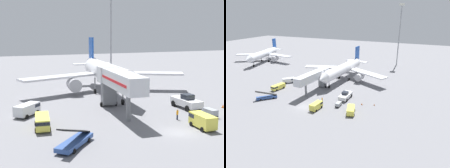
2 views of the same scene
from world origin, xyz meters
TOP-DOWN VIEW (x-y plane):
  - ground_plane at (0.00, 0.00)m, footprint 300.00×300.00m
  - airplane_at_gate at (0.69, 29.49)m, footprint 37.96×35.22m
  - jet_bridge at (-3.63, 12.71)m, footprint 4.58×16.95m
  - pushback_tug at (9.16, 10.98)m, footprint 2.91×6.55m
  - belt_loader_truck at (-14.63, 0.24)m, footprint 5.88×6.08m
  - service_van_rear_right at (-17.01, 8.77)m, footprint 2.75×5.69m
  - service_van_outer_right at (4.25, 0.38)m, footprint 2.46×4.61m
  - service_van_mid_left at (-18.02, 16.88)m, footprint 4.77×4.93m
  - baggage_cart_mid_right at (9.39, 4.78)m, footprint 1.32×2.45m
  - ground_crew_worker_foreground at (3.44, 5.38)m, footprint 0.36×0.36m
  - safety_cone_alpha at (15.60, 8.73)m, footprint 0.47×0.47m
  - apron_light_mast at (16.69, 65.51)m, footprint 2.40×2.40m

SIDE VIEW (x-z plane):
  - ground_plane at x=0.00m, z-range 0.00..0.00m
  - safety_cone_alpha at x=15.60m, z-range 0.00..0.71m
  - baggage_cart_mid_right at x=9.39m, z-range 0.08..1.38m
  - belt_loader_truck at x=-14.63m, z-range -0.81..2.34m
  - ground_crew_worker_foreground at x=3.44m, z-range 0.05..1.74m
  - service_van_rear_right at x=-17.01m, z-range 0.15..2.01m
  - service_van_mid_left at x=-18.02m, z-range 0.15..2.10m
  - service_van_outer_right at x=4.25m, z-range 0.15..2.23m
  - pushback_tug at x=9.16m, z-range -0.10..2.56m
  - airplane_at_gate at x=0.69m, z-range -1.46..10.82m
  - jet_bridge at x=-3.63m, z-range 1.81..9.18m
  - apron_light_mast at x=16.69m, z-range 5.40..36.66m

